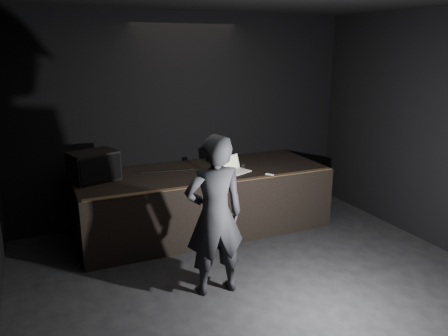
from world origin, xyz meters
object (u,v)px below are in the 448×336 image
laptop (235,167)px  stage_riser (203,200)px  person (215,216)px  beer_can (219,172)px  stage_monitor (94,166)px

laptop → stage_riser: bearing=129.8°
stage_riser → person: person is taller
stage_riser → beer_can: (0.09, -0.45, 0.58)m
stage_riser → stage_monitor: 1.82m
beer_can → stage_riser: bearing=100.9°
stage_monitor → beer_can: stage_monitor is taller
stage_riser → beer_can: size_ratio=24.15×
stage_riser → beer_can: bearing=-79.1°
person → beer_can: bearing=-111.0°
stage_monitor → laptop: size_ratio=1.68×
stage_riser → laptop: 0.77m
stage_monitor → person: (1.10, -2.01, -0.23)m
laptop → person: (-1.03, -1.62, -0.07)m
person → stage_monitor: bearing=-57.5°
laptop → beer_can: laptop is taller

